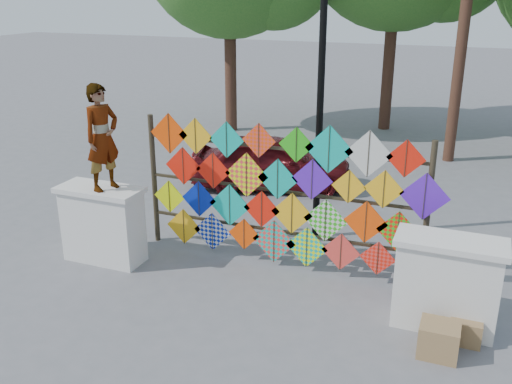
% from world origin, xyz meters
% --- Properties ---
extents(ground, '(80.00, 80.00, 0.00)m').
position_xyz_m(ground, '(0.00, 0.00, 0.00)').
color(ground, slate).
rests_on(ground, ground).
extents(parapet_left, '(1.40, 0.65, 1.28)m').
position_xyz_m(parapet_left, '(-2.70, -0.20, 0.65)').
color(parapet_left, white).
rests_on(parapet_left, ground).
extents(parapet_right, '(1.40, 0.65, 1.28)m').
position_xyz_m(parapet_right, '(2.70, -0.20, 0.65)').
color(parapet_right, white).
rests_on(parapet_right, ground).
extents(kite_rack, '(4.95, 0.24, 2.40)m').
position_xyz_m(kite_rack, '(0.08, 0.73, 1.21)').
color(kite_rack, '#2F281A').
rests_on(kite_rack, ground).
extents(vendor_woman, '(0.55, 0.70, 1.68)m').
position_xyz_m(vendor_woman, '(-2.55, -0.20, 2.12)').
color(vendor_woman, '#99999E').
rests_on(vendor_woman, parapet_left).
extents(sedan, '(3.84, 2.43, 1.22)m').
position_xyz_m(sedan, '(-1.38, 4.27, 0.61)').
color(sedan, '#530E12').
rests_on(sedan, ground).
extents(lamppost, '(0.28, 0.28, 4.46)m').
position_xyz_m(lamppost, '(0.30, 2.00, 2.69)').
color(lamppost, black).
rests_on(lamppost, ground).
extents(cardboard_box_near, '(0.48, 0.43, 0.43)m').
position_xyz_m(cardboard_box_near, '(2.71, -0.88, 0.21)').
color(cardboard_box_near, olive).
rests_on(cardboard_box_near, ground).
extents(cardboard_box_far, '(0.39, 0.36, 0.33)m').
position_xyz_m(cardboard_box_far, '(3.01, -0.45, 0.17)').
color(cardboard_box_far, olive).
rests_on(cardboard_box_far, ground).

